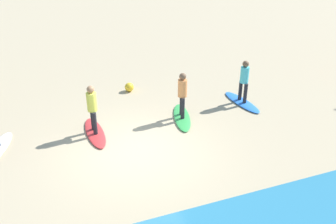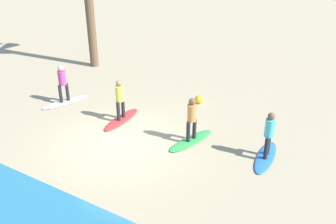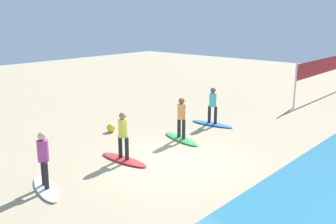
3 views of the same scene
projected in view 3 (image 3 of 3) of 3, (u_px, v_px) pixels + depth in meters
name	position (u px, v px, depth m)	size (l,w,h in m)	color
ground_plane	(175.00, 163.00, 13.36)	(60.00, 60.00, 0.00)	tan
surfboard_blue	(212.00, 124.00, 17.99)	(2.10, 0.56, 0.09)	blue
surfer_blue	(213.00, 103.00, 17.75)	(0.32, 0.46, 1.64)	#232328
surfboard_green	(181.00, 139.00, 15.82)	(2.10, 0.56, 0.09)	green
surfer_green	(181.00, 115.00, 15.58)	(0.32, 0.45, 1.64)	#232328
surfboard_red	(124.00, 160.00, 13.54)	(2.10, 0.56, 0.09)	red
surfer_red	(123.00, 132.00, 13.30)	(0.32, 0.46, 1.64)	#232328
surfboard_white	(46.00, 188.00, 11.34)	(2.10, 0.56, 0.09)	white
surfer_white	(43.00, 155.00, 11.10)	(0.32, 0.44, 1.64)	#232328
volleyball_net	(326.00, 67.00, 24.15)	(9.10, 0.17, 2.50)	silver
beach_ball	(111.00, 128.00, 16.84)	(0.38, 0.38, 0.38)	yellow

